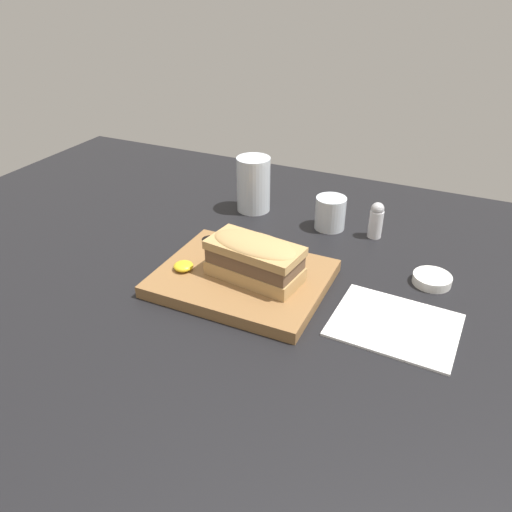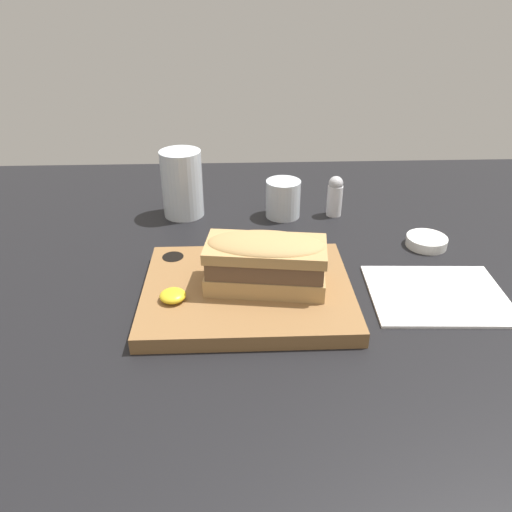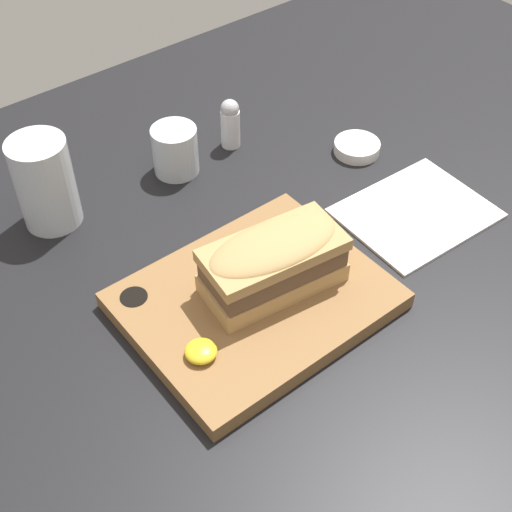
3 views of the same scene
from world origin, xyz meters
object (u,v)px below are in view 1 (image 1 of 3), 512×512
salt_shaker (376,220)px  napkin (395,325)px  wine_glass (330,215)px  serving_board (242,278)px  sandwich (255,257)px  condiment_dish (432,279)px  water_glass (253,188)px

salt_shaker → napkin: bearing=-70.3°
wine_glass → salt_shaker: salt_shaker is taller
serving_board → wine_glass: (7.20, 26.30, 1.93)cm
serving_board → sandwich: sandwich is taller
salt_shaker → condiment_dish: 18.35cm
serving_board → salt_shaker: size_ratio=3.77×
water_glass → sandwich: bearing=-64.4°
wine_glass → condiment_dish: bearing=-29.3°
wine_glass → condiment_dish: (22.40, -12.58, -2.18)cm
sandwich → condiment_dish: 30.94cm
salt_shaker → serving_board: bearing=-122.2°
serving_board → napkin: (26.27, -0.68, -0.86)cm
sandwich → water_glass: bearing=115.6°
serving_board → napkin: size_ratio=1.47×
sandwich → salt_shaker: sandwich is taller
wine_glass → napkin: (19.07, -26.98, -2.80)cm
napkin → water_glass: bearing=142.6°
napkin → wine_glass: bearing=125.3°
sandwich → water_glass: 30.99cm
wine_glass → napkin: 33.16cm
water_glass → wine_glass: 18.28cm
water_glass → salt_shaker: bearing=-2.8°
napkin → salt_shaker: bearing=109.7°
serving_board → wine_glass: bearing=74.7°
serving_board → salt_shaker: bearing=57.8°
serving_board → water_glass: (-10.89, 27.69, 4.14)cm
serving_board → water_glass: size_ratio=2.34×
condiment_dish → sandwich: bearing=-152.7°
sandwich → wine_glass: 27.13cm
salt_shaker → condiment_dish: size_ratio=1.14×
wine_glass → salt_shaker: (9.41, 0.04, 0.81)cm
wine_glass → water_glass: bearing=175.6°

